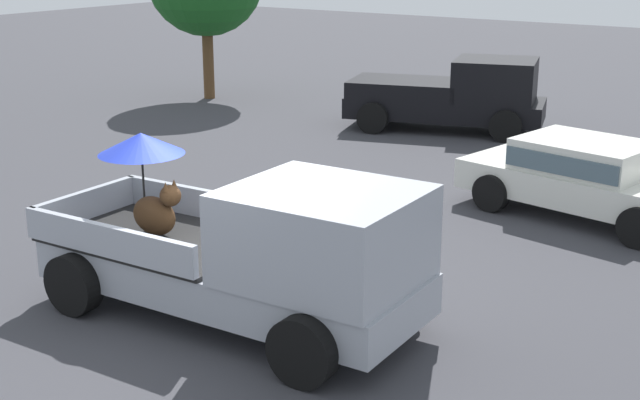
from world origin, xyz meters
TOP-DOWN VIEW (x-y plane):
  - ground_plane at (0.00, 0.00)m, footprint 80.00×80.00m
  - pickup_truck_main at (0.43, 0.02)m, footprint 5.11×2.38m
  - pickup_truck_red at (-2.60, 11.70)m, footprint 5.12×3.21m
  - parked_sedan_near at (2.36, 6.64)m, footprint 4.55×2.55m

SIDE VIEW (x-z plane):
  - ground_plane at x=0.00m, z-range 0.00..0.00m
  - parked_sedan_near at x=2.36m, z-range 0.08..1.41m
  - pickup_truck_red at x=-2.60m, z-range -0.03..1.77m
  - pickup_truck_main at x=0.43m, z-range -0.15..2.07m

